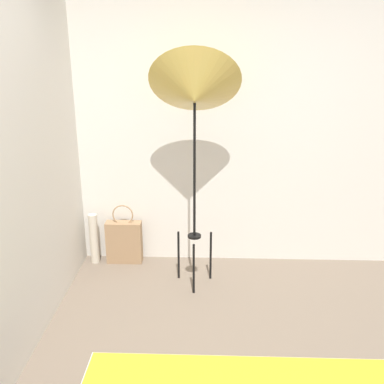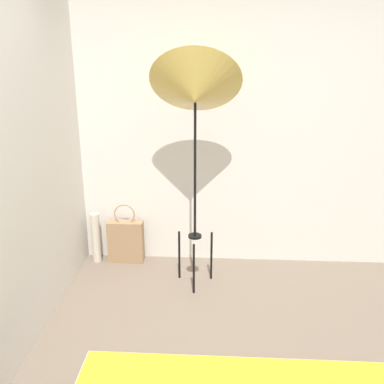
% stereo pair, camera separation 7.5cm
% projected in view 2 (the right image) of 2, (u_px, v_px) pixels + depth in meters
% --- Properties ---
extents(wall_back, '(8.00, 0.05, 2.60)m').
position_uv_depth(wall_back, '(230.00, 129.00, 4.09)').
color(wall_back, silver).
rests_on(wall_back, ground_plane).
extents(wall_side_left, '(0.05, 8.00, 2.60)m').
position_uv_depth(wall_side_left, '(34.00, 155.00, 3.20)').
color(wall_side_left, silver).
rests_on(wall_side_left, ground_plane).
extents(photo_umbrella, '(0.74, 0.65, 2.04)m').
position_uv_depth(photo_umbrella, '(195.00, 93.00, 3.49)').
color(photo_umbrella, black).
rests_on(photo_umbrella, ground_plane).
extents(tote_bag, '(0.34, 0.12, 0.59)m').
position_uv_depth(tote_bag, '(126.00, 241.00, 4.37)').
color(tote_bag, '#9E7A56').
rests_on(tote_bag, ground_plane).
extents(paper_roll, '(0.09, 0.09, 0.50)m').
position_uv_depth(paper_roll, '(96.00, 238.00, 4.36)').
color(paper_roll, beige).
rests_on(paper_roll, ground_plane).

